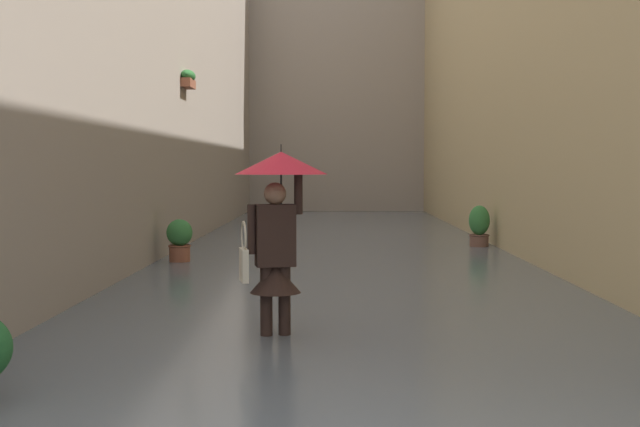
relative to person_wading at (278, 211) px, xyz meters
name	(u,v)px	position (x,y,z in m)	size (l,w,h in m)	color
ground_plane	(340,253)	(-0.69, -8.79, -1.34)	(67.66, 67.66, 0.00)	gray
flood_water	(340,250)	(-0.69, -8.79, -1.28)	(7.26, 33.06, 0.13)	slate
building_facade_far	(337,33)	(-0.69, -23.22, 5.45)	(10.06, 1.80, 13.59)	#A89989
person_wading	(278,211)	(0.00, 0.00, 0.00)	(0.91, 0.91, 1.99)	#4C4233
potted_plant_near_right	(180,241)	(2.12, -6.19, -0.87)	(0.45, 0.45, 0.86)	#9E563D
potted_plant_far_left	(479,228)	(-3.57, -8.96, -0.84)	(0.43, 0.43, 0.97)	brown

